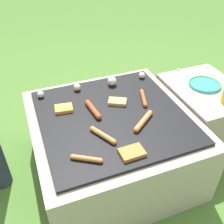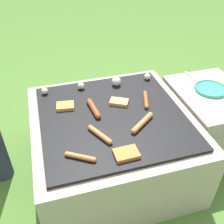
% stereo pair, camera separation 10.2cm
% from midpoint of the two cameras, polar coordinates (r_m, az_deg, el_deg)
% --- Properties ---
extents(ground_plane, '(14.00, 14.00, 0.00)m').
position_cam_midpoint_polar(ground_plane, '(1.77, -1.68, -11.79)').
color(ground_plane, '#47702D').
extents(grill, '(0.90, 0.90, 0.43)m').
position_cam_midpoint_polar(grill, '(1.61, -1.82, -6.80)').
color(grill, '#A89E8C').
rests_on(grill, ground_plane).
extents(side_ledge, '(0.44, 0.56, 0.43)m').
position_cam_midpoint_polar(side_ledge, '(1.91, 17.32, -0.52)').
color(side_ledge, '#A89E8C').
rests_on(side_ledge, ground_plane).
extents(sausage_front_center, '(0.05, 0.19, 0.03)m').
position_cam_midpoint_polar(sausage_front_center, '(1.49, -6.13, 0.54)').
color(sausage_front_center, '#93421E').
rests_on(sausage_front_center, grill).
extents(sausage_front_left, '(0.16, 0.13, 0.03)m').
position_cam_midpoint_polar(sausage_front_left, '(1.41, 4.82, -1.99)').
color(sausage_front_left, '#C6753D').
rests_on(sausage_front_left, grill).
extents(sausage_back_right, '(0.07, 0.17, 0.02)m').
position_cam_midpoint_polar(sausage_back_right, '(1.59, 5.04, 3.03)').
color(sausage_back_right, '#A34C23').
rests_on(sausage_back_right, grill).
extents(sausage_back_center, '(0.14, 0.09, 0.02)m').
position_cam_midpoint_polar(sausage_back_center, '(1.22, -8.00, -10.10)').
color(sausage_back_center, '#C6753D').
rests_on(sausage_back_center, grill).
extents(sausage_mid_right, '(0.10, 0.16, 0.03)m').
position_cam_midpoint_polar(sausage_mid_right, '(1.32, -4.22, -5.10)').
color(sausage_mid_right, '#C6753D').
rests_on(sausage_mid_right, grill).
extents(bread_slice_center, '(0.13, 0.11, 0.02)m').
position_cam_midpoint_polar(bread_slice_center, '(1.55, -0.70, 2.23)').
color(bread_slice_center, tan).
rests_on(bread_slice_center, grill).
extents(bread_slice_right, '(0.11, 0.09, 0.02)m').
position_cam_midpoint_polar(bread_slice_right, '(1.53, -12.34, 0.70)').
color(bread_slice_right, '#D18438').
rests_on(bread_slice_right, grill).
extents(bread_slice_left, '(0.12, 0.09, 0.02)m').
position_cam_midpoint_polar(bread_slice_left, '(1.24, 1.99, -8.89)').
color(bread_slice_left, '#B27033').
rests_on(bread_slice_left, grill).
extents(mushroom_row, '(0.72, 0.07, 0.06)m').
position_cam_midpoint_polar(mushroom_row, '(1.70, -4.39, 6.20)').
color(mushroom_row, beige).
rests_on(mushroom_row, grill).
extents(plate_colorful, '(0.21, 0.21, 0.02)m').
position_cam_midpoint_polar(plate_colorful, '(1.81, 18.04, 5.71)').
color(plate_colorful, '#338CCC').
rests_on(plate_colorful, side_ledge).
extents(fork_utensil, '(0.03, 0.17, 0.01)m').
position_cam_midpoint_polar(fork_utensil, '(1.91, 13.92, 8.08)').
color(fork_utensil, silver).
rests_on(fork_utensil, side_ledge).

